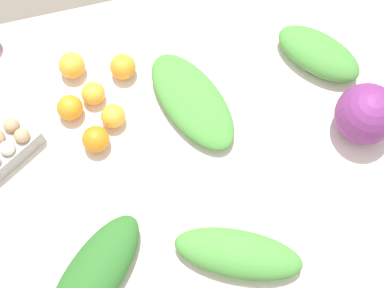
{
  "coord_description": "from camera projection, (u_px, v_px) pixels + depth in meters",
  "views": [
    {
      "loc": [
        -0.13,
        -0.52,
        2.15
      ],
      "look_at": [
        0.0,
        0.0,
        0.73
      ],
      "focal_mm": 50.0,
      "sensor_mm": 36.0,
      "label": 1
    }
  ],
  "objects": [
    {
      "name": "ground_plane",
      "position": [
        192.0,
        206.0,
        2.2
      ],
      "size": [
        8.0,
        8.0,
        0.0
      ],
      "primitive_type": "plane",
      "color": "#70665B"
    },
    {
      "name": "greens_bunch_dandelion",
      "position": [
        238.0,
        254.0,
        1.39
      ],
      "size": [
        0.36,
        0.26,
        0.08
      ],
      "primitive_type": "ellipsoid",
      "rotation": [
        0.0,
        0.0,
        2.7
      ],
      "color": "#4C933D",
      "rests_on": "dining_table"
    },
    {
      "name": "orange_5",
      "position": [
        70.0,
        108.0,
        1.54
      ],
      "size": [
        0.08,
        0.08,
        0.08
      ],
      "primitive_type": "sphere",
      "color": "orange",
      "rests_on": "dining_table"
    },
    {
      "name": "orange_0",
      "position": [
        96.0,
        139.0,
        1.51
      ],
      "size": [
        0.08,
        0.08,
        0.08
      ],
      "primitive_type": "sphere",
      "color": "orange",
      "rests_on": "dining_table"
    },
    {
      "name": "greens_bunch_scallion",
      "position": [
        192.0,
        101.0,
        1.56
      ],
      "size": [
        0.28,
        0.39,
        0.06
      ],
      "primitive_type": "ellipsoid",
      "rotation": [
        0.0,
        0.0,
        1.91
      ],
      "color": "#4C933D",
      "rests_on": "dining_table"
    },
    {
      "name": "greens_bunch_beet_tops",
      "position": [
        94.0,
        275.0,
        1.37
      ],
      "size": [
        0.36,
        0.35,
        0.09
      ],
      "primitive_type": "ellipsoid",
      "rotation": [
        0.0,
        0.0,
        0.76
      ],
      "color": "#2D6B28",
      "rests_on": "dining_table"
    },
    {
      "name": "greens_bunch_chard",
      "position": [
        318.0,
        53.0,
        1.6
      ],
      "size": [
        0.28,
        0.29,
        0.08
      ],
      "primitive_type": "ellipsoid",
      "rotation": [
        0.0,
        0.0,
        2.27
      ],
      "color": "#4C933D",
      "rests_on": "dining_table"
    },
    {
      "name": "orange_2",
      "position": [
        93.0,
        93.0,
        1.56
      ],
      "size": [
        0.07,
        0.07,
        0.07
      ],
      "primitive_type": "sphere",
      "color": "#F9A833",
      "rests_on": "dining_table"
    },
    {
      "name": "orange_3",
      "position": [
        123.0,
        67.0,
        1.59
      ],
      "size": [
        0.08,
        0.08,
        0.08
      ],
      "primitive_type": "sphere",
      "color": "orange",
      "rests_on": "dining_table"
    },
    {
      "name": "orange_1",
      "position": [
        113.0,
        116.0,
        1.54
      ],
      "size": [
        0.07,
        0.07,
        0.07
      ],
      "primitive_type": "sphere",
      "color": "#F9A833",
      "rests_on": "dining_table"
    },
    {
      "name": "cabbage_purple",
      "position": [
        366.0,
        114.0,
        1.48
      ],
      "size": [
        0.17,
        0.17,
        0.17
      ],
      "primitive_type": "sphere",
      "color": "#7A2D75",
      "rests_on": "dining_table"
    },
    {
      "name": "orange_4",
      "position": [
        72.0,
        65.0,
        1.59
      ],
      "size": [
        0.08,
        0.08,
        0.08
      ],
      "primitive_type": "sphere",
      "color": "#F9A833",
      "rests_on": "dining_table"
    },
    {
      "name": "dining_table",
      "position": [
        192.0,
        155.0,
        1.61
      ],
      "size": [
        1.46,
        1.1,
        0.71
      ],
      "color": "silver",
      "rests_on": "ground_plane"
    }
  ]
}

